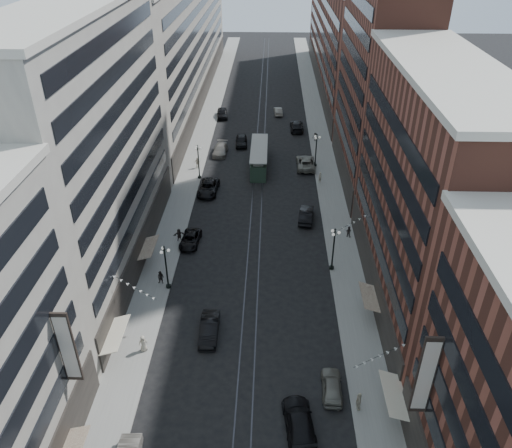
# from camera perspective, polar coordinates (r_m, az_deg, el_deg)

# --- Properties ---
(ground) EXTENTS (220.00, 220.00, 0.00)m
(ground) POSITION_cam_1_polar(r_m,az_deg,el_deg) (82.82, 0.35, 6.66)
(ground) COLOR black
(ground) RESTS_ON ground
(sidewalk_west) EXTENTS (4.00, 180.00, 0.15)m
(sidewalk_west) POSITION_cam_1_polar(r_m,az_deg,el_deg) (92.81, -6.38, 9.38)
(sidewalk_west) COLOR gray
(sidewalk_west) RESTS_ON ground
(sidewalk_east) EXTENTS (4.00, 180.00, 0.15)m
(sidewalk_east) POSITION_cam_1_polar(r_m,az_deg,el_deg) (92.37, 7.44, 9.20)
(sidewalk_east) COLOR gray
(sidewalk_east) RESTS_ON ground
(rail_west) EXTENTS (0.12, 180.00, 0.02)m
(rail_west) POSITION_cam_1_polar(r_m,az_deg,el_deg) (91.97, 0.07, 9.33)
(rail_west) COLOR #2D2D33
(rail_west) RESTS_ON ground
(rail_east) EXTENTS (0.12, 180.00, 0.02)m
(rail_east) POSITION_cam_1_polar(r_m,az_deg,el_deg) (91.95, 0.96, 9.32)
(rail_east) COLOR #2D2D33
(rail_east) RESTS_ON ground
(building_west_mid) EXTENTS (8.00, 36.00, 28.00)m
(building_west_mid) POSITION_cam_1_polar(r_m,az_deg,el_deg) (55.71, -18.31, 7.75)
(building_west_mid) COLOR #9F9C8D
(building_west_mid) RESTS_ON ground
(building_west_far) EXTENTS (8.00, 90.00, 26.00)m
(building_west_far) POSITION_cam_1_polar(r_m,az_deg,el_deg) (114.67, -8.21, 20.38)
(building_west_far) COLOR #9F9C8D
(building_west_far) RESTS_ON ground
(building_east_mid) EXTENTS (8.00, 30.00, 24.00)m
(building_east_mid) POSITION_cam_1_polar(r_m,az_deg,el_deg) (51.11, 18.84, 2.92)
(building_east_mid) COLOR brown
(building_east_mid) RESTS_ON ground
(building_east_tower) EXTENTS (8.00, 26.00, 42.00)m
(building_east_tower) POSITION_cam_1_polar(r_m,az_deg,el_deg) (73.89, 14.47, 19.81)
(building_east_tower) COLOR brown
(building_east_tower) RESTS_ON ground
(building_east_far) EXTENTS (8.00, 72.00, 24.00)m
(building_east_far) POSITION_cam_1_polar(r_m,az_deg,el_deg) (123.07, 9.45, 20.59)
(building_east_far) COLOR brown
(building_east_far) RESTS_ON ground
(lamppost_sw_far) EXTENTS (1.03, 1.14, 5.52)m
(lamppost_sw_far) POSITION_cam_1_polar(r_m,az_deg,el_deg) (54.77, -10.24, -4.73)
(lamppost_sw_far) COLOR black
(lamppost_sw_far) RESTS_ON sidewalk_west
(lamppost_sw_mid) EXTENTS (1.03, 1.14, 5.52)m
(lamppost_sw_mid) POSITION_cam_1_polar(r_m,az_deg,el_deg) (77.75, -6.59, 7.20)
(lamppost_sw_mid) COLOR black
(lamppost_sw_mid) RESTS_ON sidewalk_west
(lamppost_se_far) EXTENTS (1.03, 1.14, 5.52)m
(lamppost_se_far) POSITION_cam_1_polar(r_m,az_deg,el_deg) (57.36, 8.85, -2.71)
(lamppost_se_far) COLOR black
(lamppost_se_far) RESTS_ON sidewalk_east
(lamppost_se_mid) EXTENTS (1.03, 1.14, 5.52)m
(lamppost_se_mid) POSITION_cam_1_polar(r_m,az_deg,el_deg) (81.86, 6.88, 8.49)
(lamppost_se_mid) COLOR black
(lamppost_se_mid) RESTS_ON sidewalk_east
(streetcar) EXTENTS (2.67, 12.07, 3.34)m
(streetcar) POSITION_cam_1_polar(r_m,az_deg,el_deg) (81.94, 0.35, 7.56)
(streetcar) COLOR #263C2D
(streetcar) RESTS_ON ground
(car_2) EXTENTS (2.56, 4.96, 1.34)m
(car_2) POSITION_cam_1_polar(r_m,az_deg,el_deg) (63.03, -7.51, -1.76)
(car_2) COLOR black
(car_2) RESTS_ON ground
(car_4) EXTENTS (1.87, 4.36, 1.47)m
(car_4) POSITION_cam_1_polar(r_m,az_deg,el_deg) (45.67, 8.67, -17.83)
(car_4) COLOR #68675C
(car_4) RESTS_ON ground
(car_5) EXTENTS (1.79, 4.99, 1.64)m
(car_5) POSITION_cam_1_polar(r_m,az_deg,el_deg) (50.06, -5.37, -11.84)
(car_5) COLOR black
(car_5) RESTS_ON ground
(car_6) EXTENTS (2.95, 5.87, 1.64)m
(car_6) POSITION_cam_1_polar(r_m,az_deg,el_deg) (43.01, 4.94, -21.60)
(car_6) COLOR black
(car_6) RESTS_ON ground
(pedestrian_1) EXTENTS (0.95, 0.68, 1.75)m
(pedestrian_1) POSITION_cam_1_polar(r_m,az_deg,el_deg) (49.33, -12.76, -13.16)
(pedestrian_1) COLOR #A9A18C
(pedestrian_1) RESTS_ON sidewalk_west
(pedestrian_2) EXTENTS (0.86, 0.57, 1.64)m
(pedestrian_2) POSITION_cam_1_polar(r_m,az_deg,el_deg) (56.73, -10.82, -6.04)
(pedestrian_2) COLOR black
(pedestrian_2) RESTS_ON sidewalk_west
(pedestrian_4) EXTENTS (0.52, 1.10, 1.86)m
(pedestrian_4) POSITION_cam_1_polar(r_m,az_deg,el_deg) (44.55, 11.66, -19.24)
(pedestrian_4) COLOR beige
(pedestrian_4) RESTS_ON sidewalk_east
(car_7) EXTENTS (3.06, 6.06, 1.64)m
(car_7) POSITION_cam_1_polar(r_m,az_deg,el_deg) (74.47, -5.47, 4.15)
(car_7) COLOR black
(car_7) RESTS_ON ground
(car_8) EXTENTS (2.51, 5.61, 1.60)m
(car_8) POSITION_cam_1_polar(r_m,az_deg,el_deg) (87.14, -4.09, 8.48)
(car_8) COLOR gray
(car_8) RESTS_ON ground
(car_9) EXTENTS (2.64, 5.35, 1.76)m
(car_9) POSITION_cam_1_polar(r_m,az_deg,el_deg) (104.13, -3.87, 12.52)
(car_9) COLOR black
(car_9) RESTS_ON ground
(car_10) EXTENTS (2.41, 5.28, 1.68)m
(car_10) POSITION_cam_1_polar(r_m,az_deg,el_deg) (67.58, 5.74, 1.05)
(car_10) COLOR black
(car_10) RESTS_ON ground
(car_11) EXTENTS (2.88, 6.25, 1.74)m
(car_11) POSITION_cam_1_polar(r_m,az_deg,el_deg) (82.32, 5.69, 7.00)
(car_11) COLOR slate
(car_11) RESTS_ON ground
(car_12) EXTENTS (2.49, 5.99, 1.73)m
(car_12) POSITION_cam_1_polar(r_m,az_deg,el_deg) (97.63, 4.68, 11.13)
(car_12) COLOR black
(car_12) RESTS_ON ground
(car_13) EXTENTS (2.22, 5.09, 1.71)m
(car_13) POSITION_cam_1_polar(r_m,az_deg,el_deg) (90.46, -1.69, 9.49)
(car_13) COLOR black
(car_13) RESTS_ON ground
(car_14) EXTENTS (1.87, 4.48, 1.44)m
(car_14) POSITION_cam_1_polar(r_m,az_deg,el_deg) (105.68, 2.55, 12.76)
(car_14) COLOR gray
(car_14) RESTS_ON ground
(pedestrian_5) EXTENTS (1.57, 0.91, 1.63)m
(pedestrian_5) POSITION_cam_1_polar(r_m,az_deg,el_deg) (63.62, -8.78, -1.20)
(pedestrian_5) COLOR black
(pedestrian_5) RESTS_ON sidewalk_west
(pedestrian_6) EXTENTS (1.09, 0.64, 1.75)m
(pedestrian_6) POSITION_cam_1_polar(r_m,az_deg,el_deg) (82.05, -6.70, 6.97)
(pedestrian_6) COLOR beige
(pedestrian_6) RESTS_ON sidewalk_west
(pedestrian_7) EXTENTS (0.84, 0.68, 1.52)m
(pedestrian_7) POSITION_cam_1_polar(r_m,az_deg,el_deg) (64.66, 10.53, -0.85)
(pedestrian_7) COLOR black
(pedestrian_7) RESTS_ON sidewalk_east
(pedestrian_8) EXTENTS (0.73, 0.69, 1.69)m
(pedestrian_8) POSITION_cam_1_polar(r_m,az_deg,el_deg) (77.48, 7.31, 5.33)
(pedestrian_8) COLOR #B6AF97
(pedestrian_8) RESTS_ON sidewalk_east
(pedestrian_9) EXTENTS (1.01, 0.46, 1.54)m
(pedestrian_9) POSITION_cam_1_polar(r_m,az_deg,el_deg) (92.59, 6.77, 9.87)
(pedestrian_9) COLOR black
(pedestrian_9) RESTS_ON sidewalk_east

